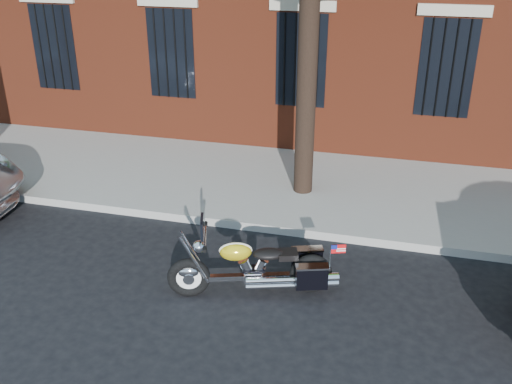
# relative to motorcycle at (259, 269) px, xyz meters

# --- Properties ---
(ground) EXTENTS (120.00, 120.00, 0.00)m
(ground) POSITION_rel_motorcycle_xyz_m (-0.48, 0.48, -0.42)
(ground) COLOR black
(ground) RESTS_ON ground
(curb) EXTENTS (40.00, 0.16, 0.15)m
(curb) POSITION_rel_motorcycle_xyz_m (-0.48, 1.86, -0.34)
(curb) COLOR gray
(curb) RESTS_ON ground
(sidewalk) EXTENTS (40.00, 3.60, 0.15)m
(sidewalk) POSITION_rel_motorcycle_xyz_m (-0.48, 3.74, -0.34)
(sidewalk) COLOR gray
(sidewalk) RESTS_ON ground
(motorcycle) EXTENTS (2.44, 1.16, 1.24)m
(motorcycle) POSITION_rel_motorcycle_xyz_m (0.00, 0.00, 0.00)
(motorcycle) COLOR black
(motorcycle) RESTS_ON ground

